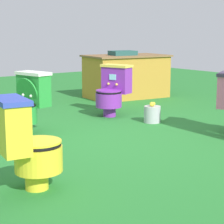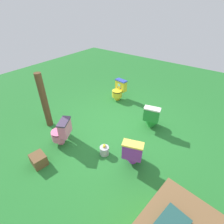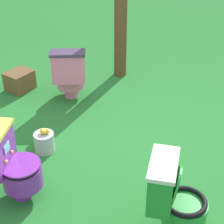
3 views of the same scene
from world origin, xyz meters
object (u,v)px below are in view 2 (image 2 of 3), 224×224
object	(u,v)px
toilet_pink	(62,132)
wooden_post	(44,101)
lemon_bucket	(104,150)
toilet_yellow	(119,90)
small_crate	(39,160)
toilet_purple	(133,152)
toilet_green	(152,117)

from	to	relation	value
toilet_pink	wooden_post	bearing A→B (deg)	45.05
toilet_pink	lemon_bucket	size ratio (longest dim) A/B	2.63
toilet_yellow	wooden_post	bearing A→B (deg)	81.67
wooden_post	small_crate	xyz separation A→B (m)	(1.04, 1.03, -0.68)
toilet_pink	lemon_bucket	distance (m)	1.17
wooden_post	toilet_purple	bearing A→B (deg)	94.80
wooden_post	lemon_bucket	xyz separation A→B (m)	(-0.08, 2.03, -0.69)
toilet_purple	toilet_yellow	distance (m)	3.01
toilet_purple	toilet_yellow	world-z (taller)	same
wooden_post	small_crate	world-z (taller)	wooden_post
toilet_yellow	toilet_pink	distance (m)	2.78
toilet_green	lemon_bucket	bearing A→B (deg)	-118.70
lemon_bucket	toilet_pink	bearing A→B (deg)	-72.24
toilet_green	toilet_purple	world-z (taller)	same
toilet_purple	small_crate	size ratio (longest dim) A/B	2.11
toilet_green	wooden_post	bearing A→B (deg)	-159.51
wooden_post	lemon_bucket	world-z (taller)	wooden_post
toilet_green	lemon_bucket	distance (m)	1.67
toilet_green	toilet_yellow	bearing A→B (deg)	140.31
toilet_purple	toilet_pink	world-z (taller)	same
toilet_purple	wooden_post	bearing A→B (deg)	165.58
toilet_yellow	toilet_purple	bearing A→B (deg)	139.21
toilet_pink	wooden_post	distance (m)	1.07
toilet_purple	toilet_pink	xyz separation A→B (m)	(0.50, -1.77, 0.00)
toilet_pink	toilet_yellow	bearing A→B (deg)	-24.99
toilet_pink	toilet_purple	bearing A→B (deg)	-103.35
small_crate	lemon_bucket	bearing A→B (deg)	138.37
toilet_green	toilet_pink	xyz separation A→B (m)	(1.95, -1.51, -0.00)
toilet_yellow	lemon_bucket	size ratio (longest dim) A/B	2.63
toilet_purple	wooden_post	world-z (taller)	wooden_post
toilet_purple	wooden_post	distance (m)	2.76
toilet_green	small_crate	distance (m)	3.08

